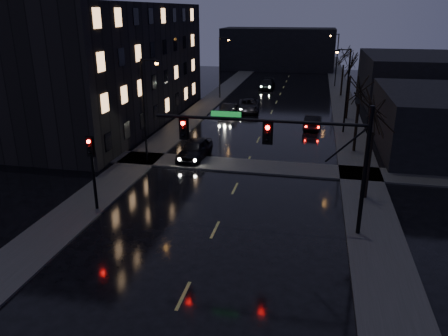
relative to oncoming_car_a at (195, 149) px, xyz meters
The scene contains 23 objects.
ground 19.96m from the oncoming_car_a, 77.57° to the right, with size 160.00×160.00×0.00m, color black.
sidewalk_left 16.10m from the oncoming_car_a, 105.17° to the left, with size 3.00×140.00×0.12m, color #2D2D2B.
sidewalk_right 20.13m from the oncoming_car_a, 50.51° to the left, with size 3.00×140.00×0.12m, color #2D2D2B.
sidewalk_cross 4.47m from the oncoming_car_a, 12.84° to the right, with size 40.00×3.00×0.12m, color #2D2D2B.
apartment_block 16.93m from the oncoming_car_a, 139.24° to the left, with size 12.00×30.00×12.00m, color black.
commercial_right_near 20.91m from the oncoming_car_a, 18.24° to the left, with size 10.00×14.00×5.00m, color black.
commercial_right_far 35.66m from the oncoming_car_a, 53.26° to the left, with size 12.00×18.00×6.00m, color black.
far_block 58.62m from the oncoming_car_a, 88.73° to the left, with size 22.00×10.00×8.00m, color black.
signal_mast 13.88m from the oncoming_car_a, 52.17° to the right, with size 11.11×0.41×7.00m.
signal_pole_left 11.18m from the oncoming_car_a, 107.01° to the right, with size 0.35×0.41×4.53m.
tree_near 14.85m from the oncoming_car_a, 23.34° to the right, with size 3.52×3.52×8.08m.
tree_mid_a 14.38m from the oncoming_car_a, 19.61° to the left, with size 3.30×3.30×7.58m.
tree_mid_b 21.63m from the oncoming_car_a, 52.47° to the left, with size 3.74×3.74×8.59m.
tree_far 33.47m from the oncoming_car_a, 67.42° to the left, with size 3.43×3.43×7.88m.
streetlight_l_near 5.36m from the oncoming_car_a, 155.81° to the right, with size 1.53×0.28×8.00m.
streetlight_l_far 26.04m from the oncoming_car_a, 97.34° to the left, with size 1.53×0.28×8.00m.
streetlight_r_mid 16.35m from the oncoming_car_a, 41.54° to the left, with size 1.53×0.28×8.00m.
streetlight_r_far 40.51m from the oncoming_car_a, 72.87° to the left, with size 1.53×0.28×8.00m.
oncoming_car_a is the anchor object (origin of this frame).
oncoming_car_b 15.40m from the oncoming_car_a, 91.03° to the left, with size 1.44×4.14×1.36m, color black.
oncoming_car_c 18.34m from the oncoming_car_a, 85.08° to the left, with size 2.43×5.27×1.46m, color black.
oncoming_car_d 34.52m from the oncoming_car_a, 86.82° to the left, with size 2.05×5.04×1.46m, color black.
lead_car 14.91m from the oncoming_car_a, 52.33° to the left, with size 1.46×4.20×1.38m, color black.
Camera 1 is at (4.83, -12.76, 11.32)m, focal length 35.00 mm.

